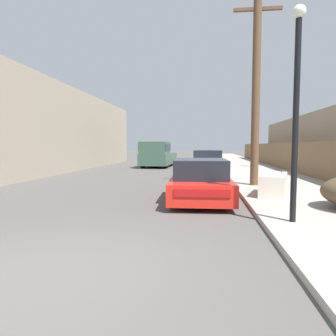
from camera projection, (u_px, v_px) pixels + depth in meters
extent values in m
plane|color=#4F4C49|center=(43.00, 279.00, 3.75)|extent=(220.00, 220.00, 0.00)
cube|color=#9E998E|center=(241.00, 164.00, 26.39)|extent=(4.20, 63.00, 0.12)
cube|color=silver|center=(273.00, 185.00, 9.31)|extent=(1.19, 1.80, 0.65)
cube|color=white|center=(274.00, 174.00, 9.29)|extent=(1.14, 1.73, 0.03)
cube|color=#333335|center=(282.00, 172.00, 9.67)|extent=(0.09, 0.20, 0.02)
cube|color=gray|center=(274.00, 173.00, 9.53)|extent=(0.73, 0.29, 0.01)
cube|color=gray|center=(273.00, 174.00, 9.06)|extent=(0.73, 0.29, 0.01)
cube|color=red|center=(200.00, 185.00, 9.37)|extent=(1.90, 4.40, 0.56)
cube|color=black|center=(200.00, 169.00, 8.94)|extent=(1.58, 2.13, 0.56)
cube|color=#B21414|center=(202.00, 193.00, 7.19)|extent=(1.37, 0.07, 0.20)
cylinder|color=black|center=(178.00, 183.00, 10.78)|extent=(0.22, 0.64, 0.63)
cylinder|color=black|center=(221.00, 183.00, 10.65)|extent=(0.22, 0.64, 0.63)
cylinder|color=black|center=(173.00, 195.00, 8.10)|extent=(0.22, 0.64, 0.63)
cylinder|color=black|center=(230.00, 196.00, 7.97)|extent=(0.22, 0.64, 0.63)
cube|color=silver|center=(209.00, 165.00, 18.50)|extent=(2.18, 4.23, 0.69)
cube|color=black|center=(209.00, 155.00, 18.29)|extent=(1.79, 2.41, 0.54)
cube|color=#B21414|center=(207.00, 165.00, 16.46)|extent=(1.48, 0.13, 0.24)
cylinder|color=black|center=(197.00, 166.00, 19.91)|extent=(0.24, 0.66, 0.64)
cylinder|color=black|center=(222.00, 166.00, 19.60)|extent=(0.24, 0.66, 0.64)
cylinder|color=black|center=(193.00, 169.00, 17.42)|extent=(0.24, 0.66, 0.64)
cylinder|color=black|center=(222.00, 169.00, 17.11)|extent=(0.24, 0.66, 0.64)
cube|color=#385647|center=(159.00, 159.00, 23.76)|extent=(2.32, 5.59, 0.84)
cube|color=#385647|center=(155.00, 148.00, 22.21)|extent=(2.05, 2.57, 0.89)
cube|color=black|center=(155.00, 147.00, 22.21)|extent=(2.09, 2.52, 0.49)
cylinder|color=black|center=(166.00, 163.00, 21.96)|extent=(0.30, 0.82, 0.81)
cylinder|color=black|center=(143.00, 162.00, 22.25)|extent=(0.30, 0.82, 0.81)
cylinder|color=black|center=(173.00, 160.00, 25.31)|extent=(0.30, 0.82, 0.81)
cylinder|color=black|center=(153.00, 160.00, 25.60)|extent=(0.30, 0.82, 0.81)
cylinder|color=brown|center=(256.00, 89.00, 11.49)|extent=(0.31, 0.31, 7.42)
cube|color=brown|center=(258.00, 9.00, 11.26)|extent=(1.80, 0.12, 0.12)
cylinder|color=black|center=(296.00, 123.00, 5.94)|extent=(0.12, 0.12, 4.00)
sphere|color=white|center=(299.00, 12.00, 5.78)|extent=(0.26, 0.26, 0.26)
cube|color=brown|center=(279.00, 155.00, 21.04)|extent=(0.08, 34.77, 1.72)
cube|color=tan|center=(18.00, 130.00, 18.95)|extent=(7.00, 27.21, 5.35)
cylinder|color=#282D42|center=(253.00, 161.00, 22.30)|extent=(0.28, 0.28, 0.79)
cylinder|color=beige|center=(253.00, 151.00, 22.24)|extent=(0.34, 0.34, 0.63)
sphere|color=#DBB293|center=(253.00, 146.00, 22.21)|extent=(0.24, 0.24, 0.24)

